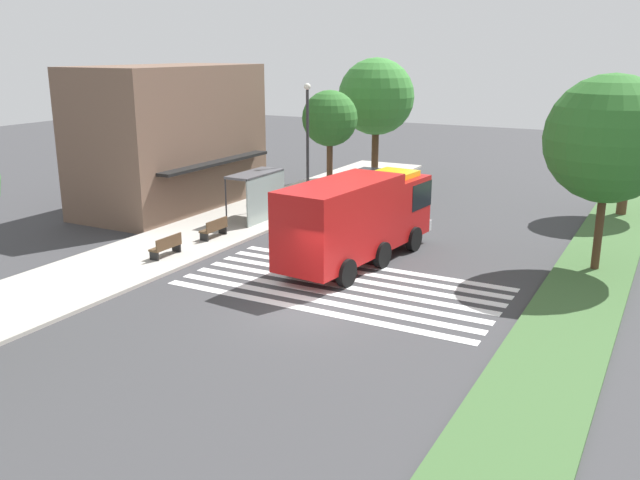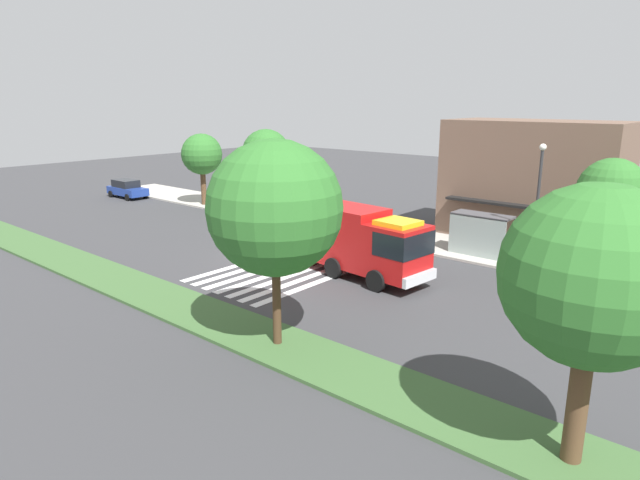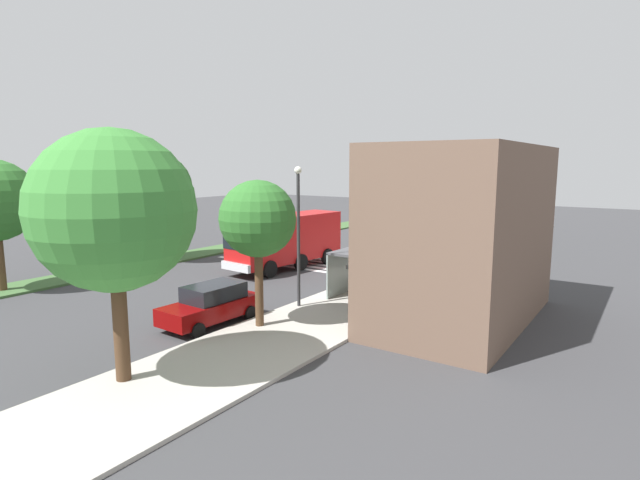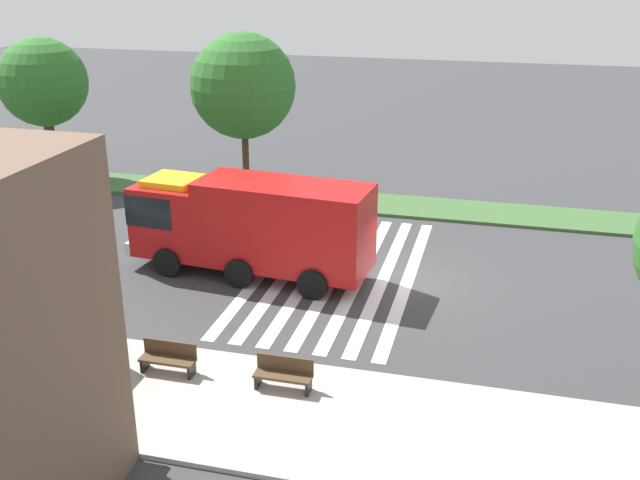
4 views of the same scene
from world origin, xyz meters
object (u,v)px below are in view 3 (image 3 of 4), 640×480
object	(u,v)px
parked_car_mid	(212,304)
sidewalk_tree_far_west	(485,191)
parked_car_west	(487,219)
bus_stop_shelter	(350,262)
fire_truck	(285,239)
street_lamp	(298,226)
bench_near_shelter	(384,272)
sidewalk_tree_west	(456,189)
sidewalk_tree_east	(114,211)
bench_west_of_shelter	(407,263)
fire_hydrant	(458,240)
sidewalk_tree_center	(258,220)
median_tree_far_west	(157,188)

from	to	relation	value
parked_car_mid	sidewalk_tree_far_west	xyz separation A→B (m)	(-33.25, 2.20, 3.63)
parked_car_west	bus_stop_shelter	xyz separation A→B (m)	(34.66, 2.63, 1.01)
bus_stop_shelter	sidewalk_tree_far_west	distance (m)	25.79
fire_truck	parked_car_mid	xyz separation A→B (m)	(11.30, 4.77, -1.13)
parked_car_west	street_lamp	size ratio (longest dim) A/B	0.66
bench_near_shelter	street_lamp	size ratio (longest dim) A/B	0.23
street_lamp	sidewalk_tree_west	size ratio (longest dim) A/B	1.00
fire_truck	sidewalk_tree_east	bearing A→B (deg)	27.42
street_lamp	sidewalk_tree_west	world-z (taller)	sidewalk_tree_west
bench_west_of_shelter	fire_hydrant	world-z (taller)	bench_west_of_shelter
sidewalk_tree_far_west	bench_west_of_shelter	bearing A→B (deg)	1.38
bus_stop_shelter	sidewalk_tree_far_west	size ratio (longest dim) A/B	0.56
sidewalk_tree_far_west	fire_hydrant	xyz separation A→B (m)	(5.57, -0.50, -4.04)
fire_truck	street_lamp	bearing A→B (deg)	47.83
parked_car_west	street_lamp	bearing A→B (deg)	2.57
sidewalk_tree_center	parked_car_west	bearing A→B (deg)	-176.97
parked_car_mid	sidewalk_tree_east	xyz separation A→B (m)	(5.98, 2.20, 4.74)
median_tree_far_west	fire_hydrant	world-z (taller)	median_tree_far_west
parked_car_west	sidewalk_tree_west	xyz separation A→B (m)	(17.08, 2.20, 4.20)
bus_stop_shelter	fire_hydrant	world-z (taller)	bus_stop_shelter
sidewalk_tree_west	sidewalk_tree_far_west	bearing A→B (deg)	180.00
bench_near_shelter	sidewalk_tree_west	xyz separation A→B (m)	(-13.58, -0.44, 4.49)
bench_near_shelter	median_tree_far_west	distance (m)	17.49
sidewalk_tree_far_west	sidewalk_tree_west	world-z (taller)	sidewalk_tree_west
bench_west_of_shelter	fire_hydrant	size ratio (longest dim) A/B	2.29
sidewalk_tree_center	sidewalk_tree_far_west	bearing A→B (deg)	180.00
fire_truck	median_tree_far_west	size ratio (longest dim) A/B	1.20
parked_car_mid	sidewalk_tree_west	size ratio (longest dim) A/B	0.68
sidewalk_tree_far_west	bus_stop_shelter	bearing A→B (deg)	0.97
median_tree_far_west	bus_stop_shelter	bearing A→B (deg)	88.44
parked_car_mid	bench_near_shelter	bearing A→B (deg)	169.26
median_tree_far_west	bench_west_of_shelter	bearing A→B (deg)	112.94
bench_near_shelter	median_tree_far_west	size ratio (longest dim) A/B	0.21
parked_car_west	sidewalk_tree_west	distance (m)	17.73
street_lamp	sidewalk_tree_west	distance (m)	21.11
bench_near_shelter	sidewalk_tree_east	distance (m)	18.30
parked_car_mid	parked_car_west	bearing A→B (deg)	-177.93
bus_stop_shelter	median_tree_far_west	bearing A→B (deg)	-91.56
sidewalk_tree_west	fire_hydrant	world-z (taller)	sidewalk_tree_west
street_lamp	sidewalk_tree_east	distance (m)	10.20
parked_car_west	fire_hydrant	size ratio (longest dim) A/B	6.46
bench_west_of_shelter	sidewalk_tree_east	world-z (taller)	sidewalk_tree_east
street_lamp	fire_hydrant	distance (m)	23.86
parked_car_mid	street_lamp	xyz separation A→B (m)	(-4.10, 1.80, 3.22)
parked_car_mid	bus_stop_shelter	world-z (taller)	bus_stop_shelter
parked_car_west	bench_west_of_shelter	distance (m)	27.39
parked_car_mid	median_tree_far_west	size ratio (longest dim) A/B	0.61
bus_stop_shelter	street_lamp	size ratio (longest dim) A/B	0.51
parked_car_mid	median_tree_far_west	distance (m)	16.60
fire_truck	parked_car_west	world-z (taller)	fire_truck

